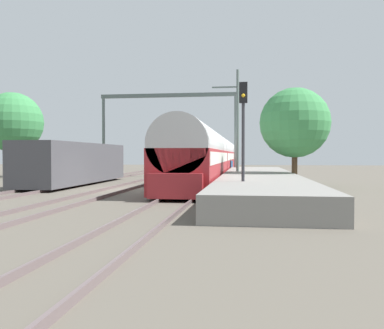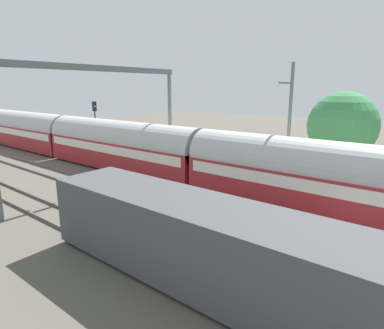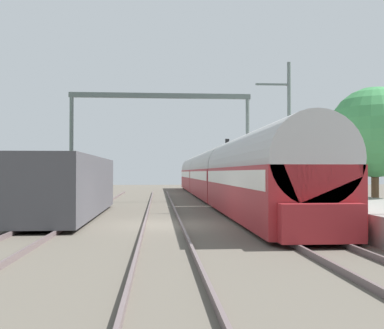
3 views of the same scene
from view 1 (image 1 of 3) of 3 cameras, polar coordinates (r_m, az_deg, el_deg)
name	(u,v)px [view 1 (image 1 of 3)]	position (r m, az deg, el deg)	size (l,w,h in m)	color
ground	(121,189)	(25.07, -9.70, -3.39)	(120.00, 120.00, 0.00)	#5A5349
track_far_west	(52,187)	(26.69, -18.69, -2.98)	(1.52, 60.00, 0.16)	#625454
track_west	(121,188)	(25.06, -9.70, -3.21)	(1.52, 60.00, 0.16)	#625454
track_east	(194,189)	(24.12, 0.25, -3.36)	(1.52, 60.00, 0.16)	#625454
platform	(259,181)	(25.90, 9.24, -2.24)	(4.40, 28.00, 0.90)	gray
passenger_train	(217,156)	(42.28, 3.46, 1.23)	(2.93, 49.20, 3.82)	maroon
freight_car	(76,163)	(29.87, -15.66, 0.17)	(2.80, 13.00, 2.70)	#47474C
person_crossing	(230,166)	(39.86, 5.31, -0.14)	(0.46, 0.44, 1.73)	#343434
railway_signal_near	(243,126)	(18.26, 7.06, 5.32)	(0.36, 0.30, 5.22)	#2D2D33
railway_signal_far	(237,144)	(48.16, 6.26, 2.88)	(0.36, 0.30, 5.26)	#2D2D33
catenary_gantry	(168,117)	(39.45, -3.30, 6.61)	(13.13, 0.28, 7.86)	slate
catenary_pole_east_mid	(237,125)	(29.23, 6.20, 5.44)	(1.90, 0.20, 8.00)	slate
tree_west_background	(13,122)	(41.51, -23.46, 5.34)	(5.47, 5.47, 7.78)	#4C3826
tree_east_background	(295,123)	(27.26, 13.97, 5.58)	(4.45, 4.45, 6.33)	#4C3826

